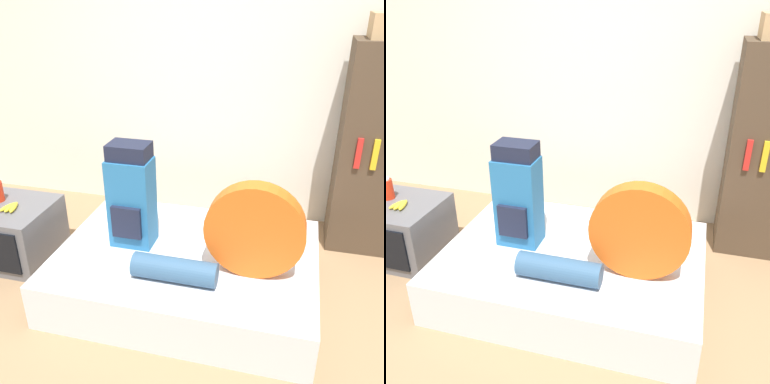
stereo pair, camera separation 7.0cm
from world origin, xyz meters
The scene contains 8 objects.
ground_plane centered at (0.00, 0.00, 0.00)m, with size 16.00×16.00×0.00m, color #997551.
wall_back centered at (0.00, 1.88, 1.30)m, with size 8.00×0.05×2.60m.
bed centered at (-0.04, 0.61, 0.16)m, with size 1.74×1.28×0.32m.
backpack centered at (-0.43, 0.62, 0.68)m, with size 0.29×0.24×0.73m.
tent_bag centered at (0.42, 0.47, 0.63)m, with size 0.61×0.13×0.61m.
sleeping_roll centered at (-0.03, 0.28, 0.40)m, with size 0.53×0.15×0.15m.
television centered at (-1.46, 0.66, 0.23)m, with size 0.61×0.60×0.45m.
banana_bunch centered at (-1.41, 0.63, 0.47)m, with size 0.13×0.16×0.04m.
Camera 1 is at (0.60, -1.77, 1.96)m, focal length 40.00 mm.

